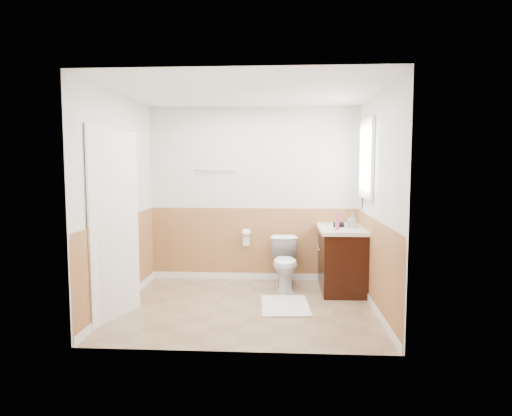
# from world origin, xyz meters

# --- Properties ---
(floor) EXTENTS (3.00, 3.00, 0.00)m
(floor) POSITION_xyz_m (0.00, 0.00, 0.00)
(floor) COLOR #8C7051
(floor) RESTS_ON ground
(ceiling) EXTENTS (3.00, 3.00, 0.00)m
(ceiling) POSITION_xyz_m (0.00, 0.00, 2.50)
(ceiling) COLOR white
(ceiling) RESTS_ON floor
(wall_back) EXTENTS (3.00, 0.00, 3.00)m
(wall_back) POSITION_xyz_m (0.00, 1.30, 1.25)
(wall_back) COLOR silver
(wall_back) RESTS_ON floor
(wall_front) EXTENTS (3.00, 0.00, 3.00)m
(wall_front) POSITION_xyz_m (0.00, -1.30, 1.25)
(wall_front) COLOR silver
(wall_front) RESTS_ON floor
(wall_left) EXTENTS (0.00, 3.00, 3.00)m
(wall_left) POSITION_xyz_m (-1.50, 0.00, 1.25)
(wall_left) COLOR silver
(wall_left) RESTS_ON floor
(wall_right) EXTENTS (0.00, 3.00, 3.00)m
(wall_right) POSITION_xyz_m (1.50, 0.00, 1.25)
(wall_right) COLOR silver
(wall_right) RESTS_ON floor
(wainscot_back) EXTENTS (3.00, 0.00, 3.00)m
(wainscot_back) POSITION_xyz_m (0.00, 1.29, 0.50)
(wainscot_back) COLOR #B88149
(wainscot_back) RESTS_ON floor
(wainscot_front) EXTENTS (3.00, 0.00, 3.00)m
(wainscot_front) POSITION_xyz_m (0.00, -1.29, 0.50)
(wainscot_front) COLOR #B88149
(wainscot_front) RESTS_ON floor
(wainscot_left) EXTENTS (0.00, 2.60, 2.60)m
(wainscot_left) POSITION_xyz_m (-1.49, 0.00, 0.50)
(wainscot_left) COLOR #B88149
(wainscot_left) RESTS_ON floor
(wainscot_right) EXTENTS (0.00, 2.60, 2.60)m
(wainscot_right) POSITION_xyz_m (1.49, 0.00, 0.50)
(wainscot_right) COLOR #B88149
(wainscot_right) RESTS_ON floor
(toilet) EXTENTS (0.42, 0.69, 0.68)m
(toilet) POSITION_xyz_m (0.46, 0.88, 0.34)
(toilet) COLOR white
(toilet) RESTS_ON floor
(bath_mat) EXTENTS (0.60, 0.83, 0.02)m
(bath_mat) POSITION_xyz_m (0.46, 0.03, 0.01)
(bath_mat) COLOR silver
(bath_mat) RESTS_ON floor
(vanity_cabinet) EXTENTS (0.55, 1.10, 0.80)m
(vanity_cabinet) POSITION_xyz_m (1.21, 0.87, 0.40)
(vanity_cabinet) COLOR black
(vanity_cabinet) RESTS_ON floor
(vanity_knob_left) EXTENTS (0.03, 0.03, 0.03)m
(vanity_knob_left) POSITION_xyz_m (0.91, 0.77, 0.55)
(vanity_knob_left) COLOR #B9B9C0
(vanity_knob_left) RESTS_ON vanity_cabinet
(vanity_knob_right) EXTENTS (0.03, 0.03, 0.03)m
(vanity_knob_right) POSITION_xyz_m (0.91, 0.97, 0.55)
(vanity_knob_right) COLOR silver
(vanity_knob_right) RESTS_ON vanity_cabinet
(countertop) EXTENTS (0.60, 1.15, 0.05)m
(countertop) POSITION_xyz_m (1.20, 0.87, 0.83)
(countertop) COLOR white
(countertop) RESTS_ON vanity_cabinet
(sink_basin) EXTENTS (0.36, 0.36, 0.02)m
(sink_basin) POSITION_xyz_m (1.21, 1.02, 0.86)
(sink_basin) COLOR white
(sink_basin) RESTS_ON countertop
(faucet) EXTENTS (0.02, 0.02, 0.14)m
(faucet) POSITION_xyz_m (1.39, 1.02, 0.92)
(faucet) COLOR silver
(faucet) RESTS_ON countertop
(lotion_bottle) EXTENTS (0.05, 0.05, 0.22)m
(lotion_bottle) POSITION_xyz_m (1.11, 0.53, 0.96)
(lotion_bottle) COLOR #DB387F
(lotion_bottle) RESTS_ON countertop
(soap_dispenser) EXTENTS (0.11, 0.11, 0.20)m
(soap_dispenser) POSITION_xyz_m (1.33, 0.73, 0.95)
(soap_dispenser) COLOR #9AA1AE
(soap_dispenser) RESTS_ON countertop
(hair_dryer_body) EXTENTS (0.14, 0.07, 0.07)m
(hair_dryer_body) POSITION_xyz_m (1.16, 0.79, 0.89)
(hair_dryer_body) COLOR black
(hair_dryer_body) RESTS_ON countertop
(hair_dryer_handle) EXTENTS (0.03, 0.03, 0.07)m
(hair_dryer_handle) POSITION_xyz_m (1.13, 0.80, 0.86)
(hair_dryer_handle) COLOR black
(hair_dryer_handle) RESTS_ON countertop
(mirror_panel) EXTENTS (0.02, 0.35, 0.90)m
(mirror_panel) POSITION_xyz_m (1.48, 1.10, 1.55)
(mirror_panel) COLOR silver
(mirror_panel) RESTS_ON wall_right
(window_frame) EXTENTS (0.04, 0.80, 1.00)m
(window_frame) POSITION_xyz_m (1.47, 0.59, 1.75)
(window_frame) COLOR white
(window_frame) RESTS_ON wall_right
(window_glass) EXTENTS (0.01, 0.70, 0.90)m
(window_glass) POSITION_xyz_m (1.49, 0.59, 1.75)
(window_glass) COLOR white
(window_glass) RESTS_ON wall_right
(door) EXTENTS (0.29, 0.78, 2.04)m
(door) POSITION_xyz_m (-1.40, -0.45, 1.02)
(door) COLOR white
(door) RESTS_ON wall_left
(door_frame) EXTENTS (0.02, 0.92, 2.10)m
(door_frame) POSITION_xyz_m (-1.48, -0.45, 1.03)
(door_frame) COLOR white
(door_frame) RESTS_ON wall_left
(door_knob) EXTENTS (0.06, 0.06, 0.06)m
(door_knob) POSITION_xyz_m (-1.34, -0.12, 0.95)
(door_knob) COLOR silver
(door_knob) RESTS_ON door
(towel_bar) EXTENTS (0.62, 0.02, 0.02)m
(towel_bar) POSITION_xyz_m (-0.55, 1.25, 1.60)
(towel_bar) COLOR silver
(towel_bar) RESTS_ON wall_back
(tp_holder_bar) EXTENTS (0.14, 0.02, 0.02)m
(tp_holder_bar) POSITION_xyz_m (-0.10, 1.23, 0.70)
(tp_holder_bar) COLOR silver
(tp_holder_bar) RESTS_ON wall_back
(tp_roll) EXTENTS (0.10, 0.11, 0.11)m
(tp_roll) POSITION_xyz_m (-0.10, 1.23, 0.70)
(tp_roll) COLOR white
(tp_roll) RESTS_ON tp_holder_bar
(tp_sheet) EXTENTS (0.10, 0.01, 0.16)m
(tp_sheet) POSITION_xyz_m (-0.10, 1.23, 0.59)
(tp_sheet) COLOR white
(tp_sheet) RESTS_ON tp_roll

